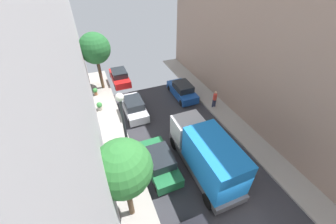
{
  "coord_description": "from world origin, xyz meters",
  "views": [
    {
      "loc": [
        -5.59,
        -3.22,
        11.91
      ],
      "look_at": [
        0.04,
        10.48,
        0.5
      ],
      "focal_mm": 21.9,
      "sensor_mm": 36.0,
      "label": 1
    }
  ],
  "objects_px": {
    "parked_car_left_3": "(160,162)",
    "parked_car_left_4": "(134,107)",
    "delivery_truck": "(206,154)",
    "parked_car_right_3": "(182,90)",
    "potted_plant_3": "(95,91)",
    "parked_car_left_5": "(120,77)",
    "pedestrian": "(215,99)",
    "potted_plant_2": "(100,106)",
    "street_tree_0": "(95,49)",
    "lamp_post": "(125,128)",
    "street_tree_2": "(123,168)"
  },
  "relations": [
    {
      "from": "potted_plant_2",
      "to": "lamp_post",
      "type": "xyz_separation_m",
      "value": [
        1.02,
        -8.25,
        3.71
      ]
    },
    {
      "from": "parked_car_right_3",
      "to": "street_tree_0",
      "type": "bearing_deg",
      "value": 147.45
    },
    {
      "from": "parked_car_left_4",
      "to": "parked_car_left_5",
      "type": "height_order",
      "value": "same"
    },
    {
      "from": "parked_car_left_4",
      "to": "delivery_truck",
      "type": "xyz_separation_m",
      "value": [
        2.7,
        -8.19,
        1.07
      ]
    },
    {
      "from": "parked_car_right_3",
      "to": "delivery_truck",
      "type": "relative_size",
      "value": 0.64
    },
    {
      "from": "parked_car_left_4",
      "to": "potted_plant_3",
      "type": "xyz_separation_m",
      "value": [
        -2.98,
        4.44,
        -0.11
      ]
    },
    {
      "from": "parked_car_right_3",
      "to": "street_tree_2",
      "type": "height_order",
      "value": "street_tree_2"
    },
    {
      "from": "parked_car_left_5",
      "to": "potted_plant_3",
      "type": "relative_size",
      "value": 5.29
    },
    {
      "from": "delivery_truck",
      "to": "potted_plant_2",
      "type": "bearing_deg",
      "value": 119.85
    },
    {
      "from": "street_tree_0",
      "to": "potted_plant_3",
      "type": "height_order",
      "value": "street_tree_0"
    },
    {
      "from": "parked_car_left_3",
      "to": "delivery_truck",
      "type": "distance_m",
      "value": 3.21
    },
    {
      "from": "parked_car_left_4",
      "to": "parked_car_right_3",
      "type": "xyz_separation_m",
      "value": [
        5.4,
        0.92,
        0.0
      ]
    },
    {
      "from": "parked_car_right_3",
      "to": "lamp_post",
      "type": "relative_size",
      "value": 0.65
    },
    {
      "from": "parked_car_left_5",
      "to": "parked_car_right_3",
      "type": "distance_m",
      "value": 7.68
    },
    {
      "from": "parked_car_left_5",
      "to": "pedestrian",
      "type": "height_order",
      "value": "pedestrian"
    },
    {
      "from": "parked_car_left_3",
      "to": "parked_car_left_4",
      "type": "bearing_deg",
      "value": 90.0
    },
    {
      "from": "delivery_truck",
      "to": "parked_car_right_3",
      "type": "bearing_deg",
      "value": 73.49
    },
    {
      "from": "parked_car_left_3",
      "to": "street_tree_2",
      "type": "relative_size",
      "value": 0.77
    },
    {
      "from": "parked_car_left_3",
      "to": "potted_plant_2",
      "type": "distance_m",
      "value": 8.91
    },
    {
      "from": "parked_car_right_3",
      "to": "pedestrian",
      "type": "relative_size",
      "value": 2.44
    },
    {
      "from": "delivery_truck",
      "to": "potted_plant_3",
      "type": "relative_size",
      "value": 8.32
    },
    {
      "from": "parked_car_left_4",
      "to": "parked_car_left_5",
      "type": "bearing_deg",
      "value": 90.0
    },
    {
      "from": "parked_car_right_3",
      "to": "potted_plant_2",
      "type": "bearing_deg",
      "value": 175.32
    },
    {
      "from": "parked_car_left_5",
      "to": "street_tree_0",
      "type": "distance_m",
      "value": 4.42
    },
    {
      "from": "parked_car_left_5",
      "to": "lamp_post",
      "type": "distance_m",
      "value": 13.64
    },
    {
      "from": "street_tree_0",
      "to": "street_tree_2",
      "type": "bearing_deg",
      "value": -92.04
    },
    {
      "from": "parked_car_left_4",
      "to": "street_tree_0",
      "type": "height_order",
      "value": "street_tree_0"
    },
    {
      "from": "potted_plant_3",
      "to": "lamp_post",
      "type": "relative_size",
      "value": 0.12
    },
    {
      "from": "pedestrian",
      "to": "street_tree_2",
      "type": "distance_m",
      "value": 12.6
    },
    {
      "from": "parked_car_left_3",
      "to": "pedestrian",
      "type": "bearing_deg",
      "value": 32.81
    },
    {
      "from": "street_tree_2",
      "to": "potted_plant_2",
      "type": "xyz_separation_m",
      "value": [
        -0.34,
        10.77,
        -3.6
      ]
    },
    {
      "from": "parked_car_right_3",
      "to": "delivery_truck",
      "type": "bearing_deg",
      "value": -106.51
    },
    {
      "from": "parked_car_right_3",
      "to": "potted_plant_2",
      "type": "height_order",
      "value": "parked_car_right_3"
    },
    {
      "from": "pedestrian",
      "to": "parked_car_right_3",
      "type": "bearing_deg",
      "value": 123.12
    },
    {
      "from": "parked_car_left_5",
      "to": "potted_plant_2",
      "type": "bearing_deg",
      "value": -121.37
    },
    {
      "from": "parked_car_left_5",
      "to": "street_tree_2",
      "type": "relative_size",
      "value": 0.77
    },
    {
      "from": "street_tree_0",
      "to": "potted_plant_2",
      "type": "xyz_separation_m",
      "value": [
        -0.87,
        -4.07,
        -4.0
      ]
    },
    {
      "from": "potted_plant_3",
      "to": "parked_car_left_4",
      "type": "bearing_deg",
      "value": -56.16
    },
    {
      "from": "pedestrian",
      "to": "parked_car_left_5",
      "type": "bearing_deg",
      "value": 130.99
    },
    {
      "from": "parked_car_left_3",
      "to": "street_tree_0",
      "type": "height_order",
      "value": "street_tree_0"
    },
    {
      "from": "lamp_post",
      "to": "delivery_truck",
      "type": "bearing_deg",
      "value": -18.54
    },
    {
      "from": "street_tree_0",
      "to": "delivery_truck",
      "type": "bearing_deg",
      "value": -71.08
    },
    {
      "from": "parked_car_left_3",
      "to": "potted_plant_2",
      "type": "bearing_deg",
      "value": 109.11
    },
    {
      "from": "parked_car_right_3",
      "to": "delivery_truck",
      "type": "xyz_separation_m",
      "value": [
        -2.7,
        -9.11,
        1.07
      ]
    },
    {
      "from": "parked_car_left_5",
      "to": "potted_plant_2",
      "type": "distance_m",
      "value": 5.61
    },
    {
      "from": "delivery_truck",
      "to": "potted_plant_3",
      "type": "xyz_separation_m",
      "value": [
        -5.68,
        12.63,
        -1.18
      ]
    },
    {
      "from": "parked_car_left_3",
      "to": "delivery_truck",
      "type": "bearing_deg",
      "value": -26.85
    },
    {
      "from": "potted_plant_2",
      "to": "street_tree_2",
      "type": "bearing_deg",
      "value": -88.2
    },
    {
      "from": "parked_car_left_4",
      "to": "pedestrian",
      "type": "bearing_deg",
      "value": -15.76
    },
    {
      "from": "pedestrian",
      "to": "potted_plant_3",
      "type": "relative_size",
      "value": 2.17
    }
  ]
}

